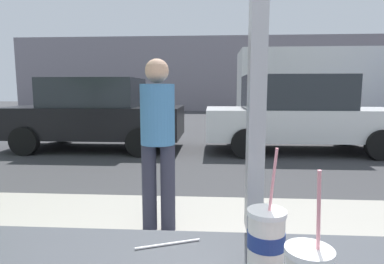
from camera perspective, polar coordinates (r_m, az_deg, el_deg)
ground_plane at (r=9.04m, az=4.44°, el=-1.76°), size 60.00×60.00×0.00m
sidewalk_strip at (r=2.89m, az=6.30°, el=-21.56°), size 16.00×2.80×0.11m
building_facade_far at (r=22.73m, az=4.03°, el=10.22°), size 28.00×1.20×5.06m
soda_cup_left at (r=0.86m, az=12.87°, el=-17.97°), size 0.10×0.10×0.31m
loose_straw at (r=0.98m, az=-4.30°, el=-19.25°), size 0.18×0.07×0.01m
parked_car_black at (r=8.22m, az=-16.81°, el=3.16°), size 4.22×1.98×1.73m
parked_car_white at (r=7.97m, az=18.53°, el=3.10°), size 4.49×1.99×1.79m
box_truck at (r=12.53m, az=23.06°, el=7.41°), size 6.57×2.44×2.84m
pedestrian at (r=3.02m, az=-6.10°, el=-0.41°), size 0.32×0.32×1.63m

